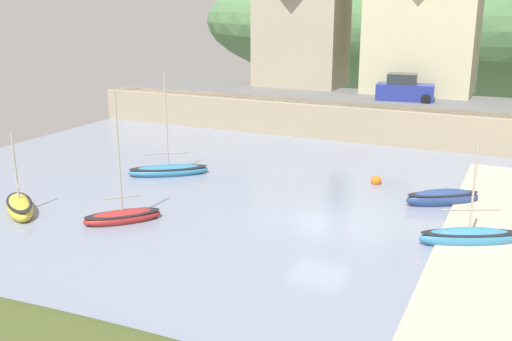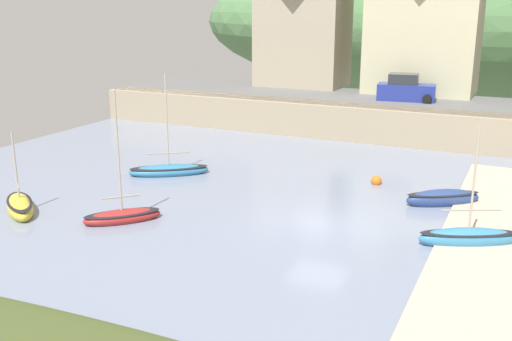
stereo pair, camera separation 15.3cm
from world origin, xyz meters
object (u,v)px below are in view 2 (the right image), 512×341
(parked_car_near_slipway, at_px, (406,89))
(rowboat_small_beached, at_px, (169,170))
(waterfront_building_left, at_px, (303,25))
(waterfront_building_centre, at_px, (424,24))
(sailboat_nearest_shore, at_px, (443,198))
(sailboat_blue_trim, at_px, (122,216))
(mooring_buoy, at_px, (376,181))
(sailboat_tall_mast, at_px, (20,206))
(sailboat_far_left, at_px, (468,237))

(parked_car_near_slipway, bearing_deg, rowboat_small_beached, -126.26)
(waterfront_building_left, xyz_separation_m, waterfront_building_centre, (10.05, 0.00, 0.20))
(sailboat_nearest_shore, bearing_deg, sailboat_blue_trim, -179.55)
(waterfront_building_left, height_order, mooring_buoy, waterfront_building_left)
(sailboat_blue_trim, distance_m, mooring_buoy, 13.60)
(rowboat_small_beached, distance_m, mooring_buoy, 11.51)
(rowboat_small_beached, height_order, sailboat_nearest_shore, rowboat_small_beached)
(waterfront_building_left, bearing_deg, parked_car_near_slipway, -24.56)
(waterfront_building_centre, distance_m, sailboat_tall_mast, 33.10)
(rowboat_small_beached, bearing_deg, parked_car_near_slipway, 25.21)
(waterfront_building_left, relative_size, sailboat_far_left, 2.01)
(waterfront_building_centre, relative_size, parked_car_near_slipway, 2.47)
(sailboat_nearest_shore, height_order, sailboat_tall_mast, sailboat_tall_mast)
(sailboat_far_left, bearing_deg, sailboat_nearest_shore, 83.62)
(waterfront_building_centre, xyz_separation_m, parked_car_near_slipway, (-0.20, -4.50, -4.53))
(sailboat_tall_mast, relative_size, mooring_buoy, 7.02)
(rowboat_small_beached, bearing_deg, sailboat_nearest_shore, -30.51)
(parked_car_near_slipway, relative_size, mooring_buoy, 7.46)
(waterfront_building_left, bearing_deg, sailboat_far_left, -56.09)
(waterfront_building_centre, distance_m, sailboat_blue_trim, 30.55)
(rowboat_small_beached, relative_size, sailboat_blue_trim, 0.97)
(sailboat_blue_trim, height_order, parked_car_near_slipway, sailboat_blue_trim)
(waterfront_building_centre, relative_size, sailboat_nearest_shore, 2.92)
(sailboat_blue_trim, xyz_separation_m, sailboat_tall_mast, (-4.96, -1.10, 0.05))
(sailboat_nearest_shore, height_order, parked_car_near_slipway, parked_car_near_slipway)
(sailboat_far_left, bearing_deg, rowboat_small_beached, 142.15)
(sailboat_nearest_shore, distance_m, sailboat_blue_trim, 15.08)
(sailboat_blue_trim, bearing_deg, sailboat_tall_mast, 146.22)
(parked_car_near_slipway, xyz_separation_m, mooring_buoy, (1.50, -13.78, -3.03))
(rowboat_small_beached, relative_size, sailboat_nearest_shore, 1.62)
(waterfront_building_centre, bearing_deg, sailboat_blue_trim, -104.65)
(sailboat_far_left, relative_size, mooring_buoy, 8.76)
(sailboat_tall_mast, distance_m, mooring_buoy, 17.91)
(sailboat_far_left, height_order, parked_car_near_slipway, sailboat_far_left)
(sailboat_nearest_shore, relative_size, parked_car_near_slipway, 0.84)
(waterfront_building_left, xyz_separation_m, sailboat_nearest_shore, (15.05, -20.21, -7.24))
(waterfront_building_left, distance_m, rowboat_small_beached, 22.68)
(sailboat_blue_trim, height_order, sailboat_tall_mast, sailboat_blue_trim)
(sailboat_nearest_shore, bearing_deg, sailboat_far_left, -103.84)
(waterfront_building_left, relative_size, sailboat_blue_trim, 1.68)
(waterfront_building_centre, height_order, sailboat_tall_mast, waterfront_building_centre)
(waterfront_building_left, xyz_separation_m, parked_car_near_slipway, (9.85, -4.50, -4.33))
(sailboat_nearest_shore, bearing_deg, waterfront_building_left, 93.08)
(sailboat_far_left, distance_m, sailboat_nearest_shore, 4.97)
(waterfront_building_left, bearing_deg, waterfront_building_centre, 0.00)
(sailboat_blue_trim, distance_m, parked_car_near_slipway, 25.41)
(rowboat_small_beached, distance_m, sailboat_blue_trim, 7.53)
(sailboat_nearest_shore, distance_m, mooring_buoy, 4.18)
(rowboat_small_beached, relative_size, parked_car_near_slipway, 1.37)
(sailboat_blue_trim, distance_m, sailboat_tall_mast, 5.08)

